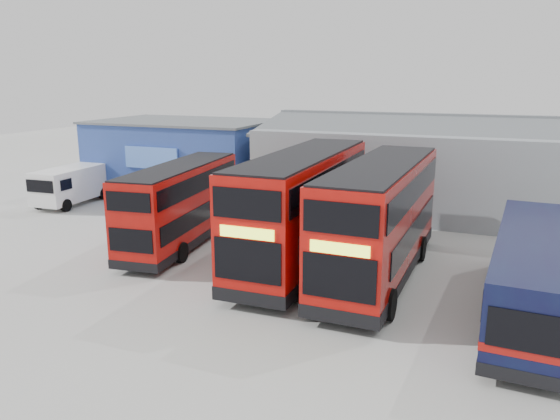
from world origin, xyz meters
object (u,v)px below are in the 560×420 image
object	(u,v)px
double_decker_centre	(303,210)
single_decker_blue	(533,277)
maintenance_shed	(517,170)
office_block	(185,156)
double_decker_left	(181,206)
double_decker_right	(380,221)
panel_van	(71,184)

from	to	relation	value
double_decker_centre	single_decker_blue	xyz separation A→B (m)	(9.19, -2.30, -1.00)
double_decker_centre	maintenance_shed	bearing A→B (deg)	56.50
double_decker_centre	single_decker_blue	distance (m)	9.53
maintenance_shed	double_decker_centre	size ratio (longest dim) A/B	2.60
office_block	double_decker_centre	world-z (taller)	office_block
double_decker_left	double_decker_right	size ratio (longest dim) A/B	0.84
office_block	panel_van	xyz separation A→B (m)	(-4.79, -6.32, -1.24)
office_block	maintenance_shed	size ratio (longest dim) A/B	0.40
double_decker_right	single_decker_blue	size ratio (longest dim) A/B	1.04
office_block	double_decker_left	distance (m)	13.23
panel_van	maintenance_shed	bearing A→B (deg)	14.18
maintenance_shed	panel_van	distance (m)	28.08
maintenance_shed	single_decker_blue	world-z (taller)	maintenance_shed
office_block	double_decker_right	size ratio (longest dim) A/B	1.07
office_block	single_decker_blue	bearing A→B (deg)	-32.19
office_block	single_decker_blue	size ratio (longest dim) A/B	1.12
double_decker_right	panel_van	bearing A→B (deg)	165.83
double_decker_right	panel_van	world-z (taller)	double_decker_right
single_decker_blue	panel_van	world-z (taller)	single_decker_blue
double_decker_centre	double_decker_right	xyz separation A→B (m)	(3.50, -0.43, -0.07)
double_decker_centre	single_decker_blue	world-z (taller)	double_decker_centre
double_decker_centre	double_decker_left	bearing A→B (deg)	176.02
double_decker_centre	panel_van	size ratio (longest dim) A/B	2.10
double_decker_left	panel_van	bearing A→B (deg)	-30.16
double_decker_right	panel_van	distance (m)	22.23
double_decker_right	maintenance_shed	bearing A→B (deg)	70.39
double_decker_left	single_decker_blue	world-z (taller)	double_decker_left
maintenance_shed	double_decker_right	bearing A→B (deg)	-110.74
single_decker_blue	double_decker_left	bearing A→B (deg)	-6.63
double_decker_left	single_decker_blue	bearing A→B (deg)	163.87
double_decker_left	panel_van	world-z (taller)	double_decker_left
office_block	double_decker_left	size ratio (longest dim) A/B	1.27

